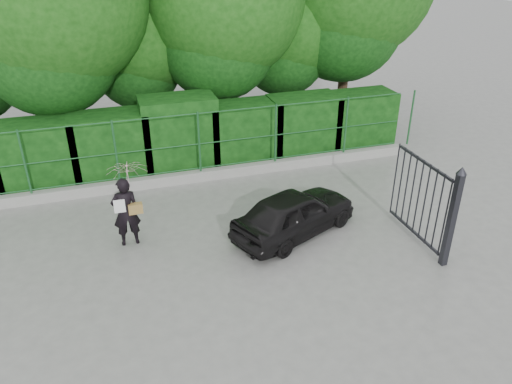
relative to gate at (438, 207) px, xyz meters
name	(u,v)px	position (x,y,z in m)	size (l,w,h in m)	color
ground	(227,271)	(-4.60, 0.72, -1.19)	(80.00, 80.00, 0.00)	gray
kerb	(188,177)	(-4.60, 5.22, -1.04)	(14.00, 0.25, 0.30)	#9E9E99
fence	(193,143)	(-4.38, 5.22, 0.01)	(14.13, 0.06, 1.80)	#1D5629
hedge	(180,139)	(-4.58, 6.22, -0.21)	(14.20, 1.20, 2.27)	black
trees	(195,0)	(-3.46, 8.46, 3.43)	(17.10, 6.15, 8.08)	black
gate	(438,207)	(0.00, 0.00, 0.00)	(0.22, 2.33, 2.36)	#25252C
woman	(128,193)	(-6.40, 2.48, 0.12)	(0.92, 0.93, 2.00)	black
car	(295,213)	(-2.65, 1.72, -0.63)	(1.33, 3.30, 1.12)	black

